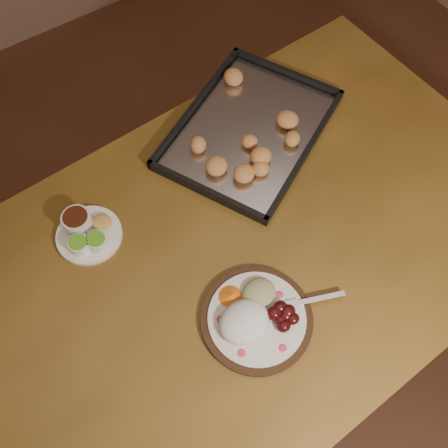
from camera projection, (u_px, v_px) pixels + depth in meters
ground at (244, 373)px, 1.77m from camera, size 4.00×4.00×0.00m
dining_table at (237, 266)px, 1.26m from camera, size 1.54×0.97×0.75m
dinner_plate at (255, 317)px, 1.08m from camera, size 0.32×0.25×0.06m
condiment_saucer at (86, 232)px, 1.18m from camera, size 0.16×0.16×0.05m
baking_tray at (249, 129)px, 1.33m from camera, size 0.57×0.52×0.05m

